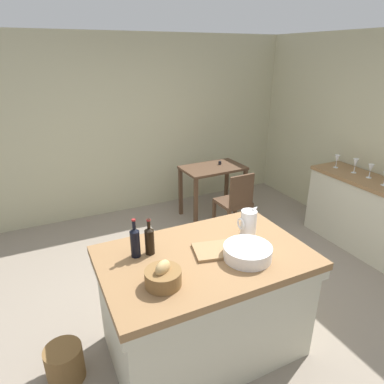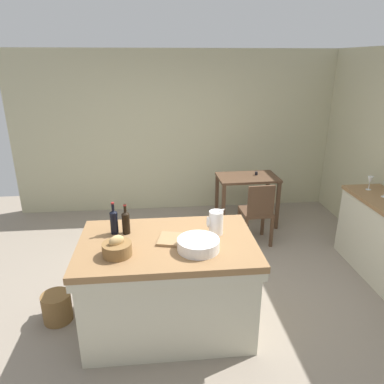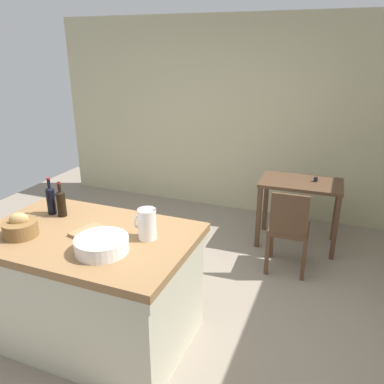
% 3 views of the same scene
% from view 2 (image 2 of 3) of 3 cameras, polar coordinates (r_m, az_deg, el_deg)
% --- Properties ---
extents(ground_plane, '(6.76, 6.76, 0.00)m').
position_cam_2_polar(ground_plane, '(4.09, 0.52, -16.21)').
color(ground_plane, gray).
extents(wall_back, '(5.32, 0.12, 2.60)m').
position_cam_2_polar(wall_back, '(5.98, -2.17, 9.39)').
color(wall_back, '#B7B28E').
rests_on(wall_back, ground).
extents(island_table, '(1.58, 1.01, 0.92)m').
position_cam_2_polar(island_table, '(3.44, -3.80, -14.04)').
color(island_table, olive).
rests_on(island_table, ground).
extents(writing_desk, '(0.92, 0.59, 0.83)m').
position_cam_2_polar(writing_desk, '(5.52, 8.77, 1.20)').
color(writing_desk, '#513826').
rests_on(writing_desk, ground).
extents(wooden_chair, '(0.42, 0.42, 0.90)m').
position_cam_2_polar(wooden_chair, '(4.97, 10.33, -3.04)').
color(wooden_chair, '#513826').
rests_on(wooden_chair, ground).
extents(pitcher, '(0.17, 0.13, 0.27)m').
position_cam_2_polar(pitcher, '(3.30, 3.81, -4.84)').
color(pitcher, white).
rests_on(pitcher, island_table).
extents(wash_bowl, '(0.36, 0.36, 0.10)m').
position_cam_2_polar(wash_bowl, '(3.06, 1.02, -8.35)').
color(wash_bowl, white).
rests_on(wash_bowl, island_table).
extents(bread_basket, '(0.24, 0.24, 0.18)m').
position_cam_2_polar(bread_basket, '(3.03, -11.84, -8.73)').
color(bread_basket, brown).
rests_on(bread_basket, island_table).
extents(cutting_board, '(0.35, 0.31, 0.02)m').
position_cam_2_polar(cutting_board, '(3.22, -2.62, -7.56)').
color(cutting_board, '#99754C').
rests_on(cutting_board, island_table).
extents(wine_bottle_dark, '(0.07, 0.07, 0.29)m').
position_cam_2_polar(wine_bottle_dark, '(3.36, -10.48, -4.67)').
color(wine_bottle_dark, black).
rests_on(wine_bottle_dark, island_table).
extents(wine_bottle_amber, '(0.07, 0.07, 0.31)m').
position_cam_2_polar(wine_bottle_amber, '(3.38, -12.31, -4.53)').
color(wine_bottle_amber, black).
rests_on(wine_bottle_amber, island_table).
extents(wine_glass_far_right, '(0.07, 0.07, 0.17)m').
position_cam_2_polar(wine_glass_far_right, '(4.94, 26.46, 1.62)').
color(wine_glass_far_right, white).
rests_on(wine_glass_far_right, side_cabinet).
extents(wicker_hamper, '(0.28, 0.28, 0.29)m').
position_cam_2_polar(wicker_hamper, '(3.93, -20.68, -16.79)').
color(wicker_hamper, brown).
rests_on(wicker_hamper, ground).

